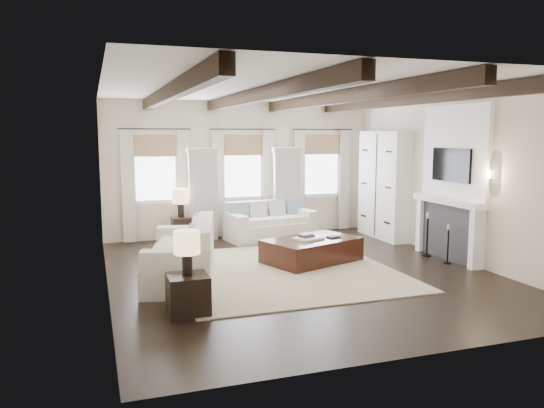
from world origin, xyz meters
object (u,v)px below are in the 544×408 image
object	(u,v)px
sofa_back	(270,224)
ottoman	(312,250)
side_table_front	(188,295)
side_table_back	(181,231)
sofa_left	(185,256)

from	to	relation	value
sofa_back	ottoman	bearing A→B (deg)	-89.35
sofa_back	ottoman	xyz separation A→B (m)	(0.03, -2.44, -0.12)
side_table_front	side_table_back	world-z (taller)	side_table_back
ottoman	side_table_front	distance (m)	3.50
side_table_front	sofa_back	bearing A→B (deg)	59.45
side_table_front	sofa_left	bearing A→B (deg)	81.67
sofa_left	side_table_back	distance (m)	2.91
sofa_left	ottoman	size ratio (longest dim) A/B	1.45
sofa_left	ottoman	world-z (taller)	sofa_left
sofa_left	ottoman	distance (m)	2.54
side_table_back	sofa_back	bearing A→B (deg)	0.22
ottoman	sofa_back	bearing A→B (deg)	70.64
side_table_back	sofa_left	bearing A→B (deg)	-97.91
side_table_front	ottoman	bearing A→B (deg)	38.31
ottoman	side_table_back	distance (m)	3.21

